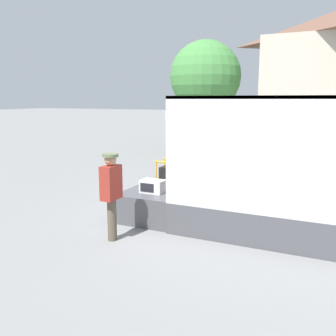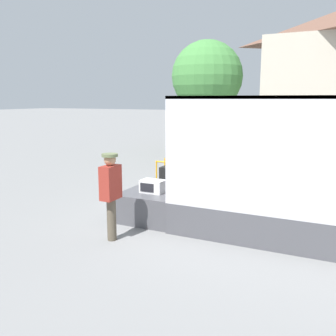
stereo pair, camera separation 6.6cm
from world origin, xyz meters
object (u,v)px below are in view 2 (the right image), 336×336
object	(u,v)px
worker_person	(111,188)
street_tree	(207,77)
portable_generator	(173,175)
microwave	(153,186)

from	to	relation	value
worker_person	street_tree	xyz separation A→B (m)	(-2.38, 11.76, 2.74)
portable_generator	worker_person	distance (m)	2.42
portable_generator	street_tree	bearing A→B (deg)	105.45
microwave	worker_person	size ratio (longest dim) A/B	0.31
microwave	street_tree	world-z (taller)	street_tree
microwave	street_tree	xyz separation A→B (m)	(-2.52, 10.32, 3.00)
portable_generator	worker_person	world-z (taller)	worker_person
street_tree	microwave	bearing A→B (deg)	-76.25
portable_generator	worker_person	size ratio (longest dim) A/B	0.40
worker_person	street_tree	distance (m)	12.31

